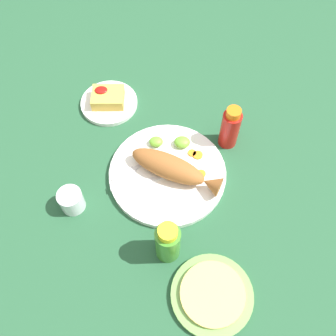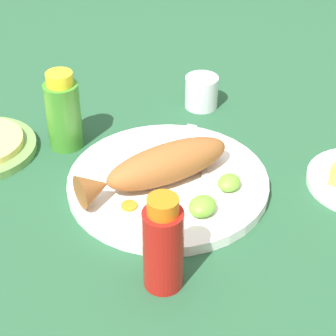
% 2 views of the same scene
% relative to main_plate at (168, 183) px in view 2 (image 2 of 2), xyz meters
% --- Properties ---
extents(ground_plane, '(4.00, 4.00, 0.00)m').
position_rel_main_plate_xyz_m(ground_plane, '(0.00, 0.00, -0.01)').
color(ground_plane, '#235133').
extents(main_plate, '(0.32, 0.32, 0.02)m').
position_rel_main_plate_xyz_m(main_plate, '(0.00, 0.00, 0.00)').
color(main_plate, white).
rests_on(main_plate, ground_plane).
extents(fried_fish, '(0.26, 0.17, 0.06)m').
position_rel_main_plate_xyz_m(fried_fish, '(-0.01, 0.01, 0.04)').
color(fried_fish, '#935628').
rests_on(fried_fish, main_plate).
extents(fork_near, '(0.18, 0.06, 0.00)m').
position_rel_main_plate_xyz_m(fork_near, '(0.08, 0.03, 0.01)').
color(fork_near, silver).
rests_on(fork_near, main_plate).
extents(fork_far, '(0.16, 0.11, 0.00)m').
position_rel_main_plate_xyz_m(fork_far, '(0.08, -0.01, 0.01)').
color(fork_far, silver).
rests_on(fork_far, main_plate).
extents(carrot_slice_near, '(0.02, 0.02, 0.00)m').
position_rel_main_plate_xyz_m(carrot_slice_near, '(-0.09, 0.01, 0.01)').
color(carrot_slice_near, orange).
rests_on(carrot_slice_near, main_plate).
extents(carrot_slice_mid, '(0.03, 0.03, 0.00)m').
position_rel_main_plate_xyz_m(carrot_slice_mid, '(-0.08, -0.05, 0.01)').
color(carrot_slice_mid, orange).
rests_on(carrot_slice_mid, main_plate).
extents(carrot_slice_far, '(0.02, 0.02, 0.00)m').
position_rel_main_plate_xyz_m(carrot_slice_far, '(-0.07, -0.06, 0.01)').
color(carrot_slice_far, orange).
rests_on(carrot_slice_far, main_plate).
extents(lime_wedge_main, '(0.05, 0.04, 0.03)m').
position_rel_main_plate_xyz_m(lime_wedge_main, '(-0.04, -0.09, 0.02)').
color(lime_wedge_main, '#6BB233').
rests_on(lime_wedge_main, main_plate).
extents(lime_wedge_side, '(0.04, 0.03, 0.02)m').
position_rel_main_plate_xyz_m(lime_wedge_side, '(0.03, -0.09, 0.02)').
color(lime_wedge_side, '#6BB233').
rests_on(lime_wedge_side, main_plate).
extents(hot_sauce_bottle_red, '(0.05, 0.05, 0.14)m').
position_rel_main_plate_xyz_m(hot_sauce_bottle_red, '(-0.17, -0.11, 0.06)').
color(hot_sauce_bottle_red, '#B21914').
rests_on(hot_sauce_bottle_red, ground_plane).
extents(hot_sauce_bottle_green, '(0.06, 0.06, 0.14)m').
position_rel_main_plate_xyz_m(hot_sauce_bottle_green, '(-0.00, 0.22, 0.06)').
color(hot_sauce_bottle_green, '#3D8428').
rests_on(hot_sauce_bottle_green, ground_plane).
extents(salt_cup, '(0.06, 0.06, 0.06)m').
position_rel_main_plate_xyz_m(salt_cup, '(0.25, 0.09, 0.02)').
color(salt_cup, silver).
rests_on(salt_cup, ground_plane).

